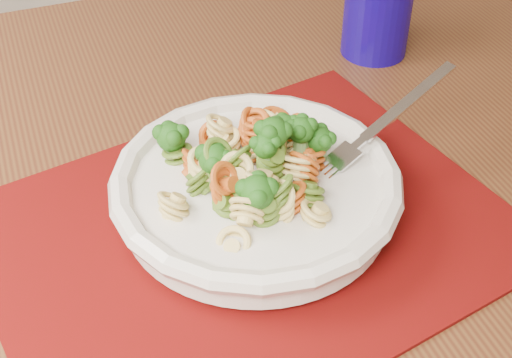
{
  "coord_description": "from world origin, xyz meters",
  "views": [
    {
      "loc": [
        0.51,
        0.06,
        1.22
      ],
      "look_at": [
        0.53,
        0.52,
        0.82
      ],
      "focal_mm": 50.0,
      "sensor_mm": 36.0,
      "label": 1
    }
  ],
  "objects": [
    {
      "name": "placemat",
      "position": [
        0.52,
        0.5,
        0.78
      ],
      "size": [
        0.54,
        0.5,
        0.0
      ],
      "primitive_type": "cube",
      "rotation": [
        0.0,
        0.0,
        0.52
      ],
      "color": "#500306",
      "rests_on": "dining_table"
    },
    {
      "name": "tumbler",
      "position": [
        0.68,
        0.8,
        0.83
      ],
      "size": [
        0.08,
        0.08,
        0.1
      ],
      "primitive_type": "cylinder",
      "color": "#11056C",
      "rests_on": "dining_table"
    },
    {
      "name": "pasta_bowl",
      "position": [
        0.53,
        0.52,
        0.81
      ],
      "size": [
        0.25,
        0.25,
        0.05
      ],
      "color": "beige",
      "rests_on": "placemat"
    },
    {
      "name": "dining_table",
      "position": [
        0.45,
        0.57,
        0.66
      ],
      "size": [
        1.43,
        1.16,
        0.78
      ],
      "rotation": [
        0.0,
        0.0,
        0.33
      ],
      "color": "#513016",
      "rests_on": "ground"
    },
    {
      "name": "fork",
      "position": [
        0.6,
        0.54,
        0.83
      ],
      "size": [
        0.16,
        0.12,
        0.08
      ],
      "primitive_type": null,
      "rotation": [
        0.0,
        -0.35,
        0.6
      ],
      "color": "silver",
      "rests_on": "pasta_bowl"
    },
    {
      "name": "pasta_broccoli_heap",
      "position": [
        0.53,
        0.52,
        0.83
      ],
      "size": [
        0.21,
        0.21,
        0.06
      ],
      "primitive_type": null,
      "color": "#D7BF6A",
      "rests_on": "pasta_bowl"
    }
  ]
}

